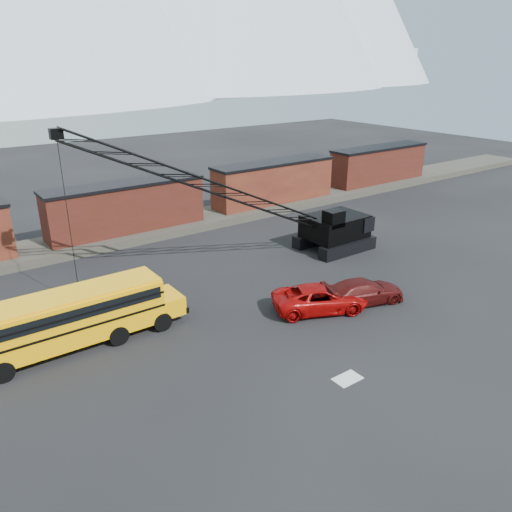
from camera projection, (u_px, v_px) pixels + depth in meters
The scene contains 10 objects.
ground at pixel (288, 346), 27.10m from camera, with size 160.00×160.00×0.00m, color black.
gravel_berm at pixel (129, 234), 43.56m from camera, with size 120.00×5.00×0.70m, color #4D483F.
boxcar_mid at pixel (126, 207), 42.67m from camera, with size 13.70×3.10×4.17m.
boxcar_east_near at pixel (274, 182), 51.38m from camera, with size 13.70×3.10×4.17m.
boxcar_east_far at pixel (379, 164), 60.09m from camera, with size 13.70×3.10×4.17m.
snow_patch at pixel (347, 379), 24.35m from camera, with size 1.40×0.90×0.02m, color silver.
school_bus at pixel (75, 317), 26.51m from camera, with size 11.65×2.65×3.19m.
red_pickup at pixel (320, 298), 30.75m from camera, with size 2.71×5.87×1.63m, color #A70808.
maroon_suv at pixel (364, 291), 31.74m from camera, with size 2.17×5.35×1.55m, color #460E0C.
crawler_crane at pixel (221, 190), 34.25m from camera, with size 23.50×4.60×11.17m.
Camera 1 is at (-15.09, -17.95, 14.54)m, focal length 35.00 mm.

